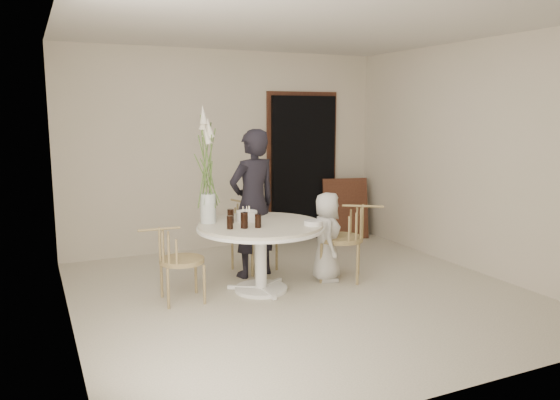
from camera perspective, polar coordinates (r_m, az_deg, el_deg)
name	(u,v)px	position (r m, az deg, el deg)	size (l,w,h in m)	color
ground	(301,293)	(5.80, 2.22, -9.69)	(4.50, 4.50, 0.00)	silver
room_shell	(302,138)	(5.49, 2.32, 6.50)	(4.50, 4.50, 4.50)	silver
doorway	(303,169)	(8.00, 2.44, 3.29)	(1.00, 0.10, 2.10)	black
door_trim	(302,164)	(8.03, 2.31, 3.74)	(1.12, 0.03, 2.22)	#562E1D
table	(261,234)	(5.71, -2.03, -3.58)	(1.33, 1.33, 0.73)	white
picture_frame	(346,209)	(8.17, 6.86, -0.90)	(0.68, 0.05, 0.90)	#562E1D
chair_far	(248,225)	(6.57, -3.35, -2.63)	(0.54, 0.57, 0.82)	tan
chair_right	(352,231)	(6.17, 7.50, -3.21)	(0.66, 0.65, 0.87)	tan
chair_left	(171,254)	(5.50, -11.34, -5.50)	(0.48, 0.45, 0.77)	tan
girl	(253,204)	(6.21, -2.85, -0.38)	(0.62, 0.40, 1.69)	black
boy	(327,237)	(6.12, 4.92, -3.85)	(0.49, 0.32, 1.00)	silver
birthday_cake	(247,216)	(5.82, -3.49, -1.66)	(0.22, 0.22, 0.16)	white
cola_tumbler_a	(244,220)	(5.45, -3.76, -2.13)	(0.07, 0.07, 0.16)	black
cola_tumbler_b	(258,221)	(5.47, -2.31, -2.20)	(0.06, 0.06, 0.14)	black
cola_tumbler_c	(230,222)	(5.43, -5.25, -2.34)	(0.06, 0.06, 0.13)	black
cola_tumbler_d	(231,216)	(5.70, -5.18, -1.70)	(0.07, 0.07, 0.15)	black
plate_stack	(313,223)	(5.60, 3.50, -2.39)	(0.19, 0.19, 0.05)	white
flower_vase	(207,171)	(5.68, -7.61, 3.00)	(0.16, 0.16, 1.22)	silver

